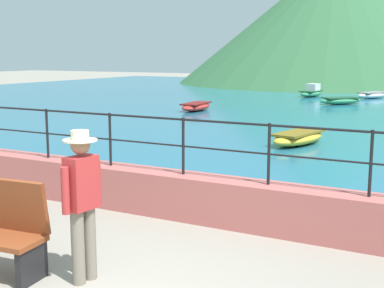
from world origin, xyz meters
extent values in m
cube|color=#BC605B|center=(0.00, 3.20, 0.35)|extent=(20.00, 0.56, 0.70)
cylinder|color=black|center=(-3.54, 3.20, 1.15)|extent=(0.04, 0.04, 0.90)
cylinder|color=black|center=(-2.12, 3.20, 1.15)|extent=(0.04, 0.04, 0.90)
cylinder|color=black|center=(-0.71, 3.20, 1.15)|extent=(0.04, 0.04, 0.90)
cylinder|color=black|center=(0.71, 3.20, 1.15)|extent=(0.04, 0.04, 0.90)
cylinder|color=black|center=(2.12, 3.20, 1.15)|extent=(0.04, 0.04, 0.90)
cylinder|color=black|center=(0.00, 3.20, 1.57)|extent=(18.40, 0.04, 0.04)
cylinder|color=black|center=(0.00, 3.20, 1.15)|extent=(18.40, 0.03, 0.03)
cone|color=#33663D|center=(-8.07, 43.68, 5.55)|extent=(27.37, 27.37, 11.10)
cube|color=black|center=(-1.03, 0.23, 0.22)|extent=(0.13, 0.47, 0.43)
cylinder|color=slate|center=(-0.54, 0.46, 0.43)|extent=(0.15, 0.15, 0.86)
cylinder|color=slate|center=(-0.52, 0.64, 0.43)|extent=(0.15, 0.15, 0.86)
cube|color=#B22D2D|center=(-0.53, 0.55, 1.16)|extent=(0.26, 0.38, 0.60)
cylinder|color=#B22D2D|center=(-0.56, 0.31, 1.12)|extent=(0.09, 0.09, 0.52)
cylinder|color=#B22D2D|center=(-0.50, 0.79, 1.12)|extent=(0.09, 0.09, 0.52)
sphere|color=#9E7051|center=(-0.53, 0.55, 1.59)|extent=(0.22, 0.22, 0.22)
cylinder|color=beige|center=(-0.53, 0.55, 1.64)|extent=(0.38, 0.38, 0.02)
cylinder|color=beige|center=(-0.53, 0.55, 1.70)|extent=(0.20, 0.20, 0.10)
ellipsoid|color=#338C59|center=(-5.38, 27.39, 0.24)|extent=(1.21, 2.40, 0.36)
cube|color=#1C4D31|center=(-5.38, 27.39, 0.39)|extent=(1.01, 1.93, 0.06)
cube|color=silver|center=(-5.34, 27.64, 0.62)|extent=(0.74, 0.88, 0.40)
ellipsoid|color=#338C59|center=(-2.71, 23.23, 0.24)|extent=(2.23, 2.29, 0.36)
cube|color=#1C4D31|center=(-2.71, 23.23, 0.39)|extent=(1.82, 1.87, 0.06)
ellipsoid|color=red|center=(-7.76, 17.05, 0.24)|extent=(1.03, 2.35, 0.36)
cube|color=maroon|center=(-7.76, 17.05, 0.39)|extent=(0.87, 1.88, 0.06)
ellipsoid|color=gold|center=(-1.02, 10.45, 0.24)|extent=(1.34, 2.43, 0.36)
cube|color=brown|center=(-1.02, 10.45, 0.39)|extent=(1.12, 1.96, 0.06)
ellipsoid|color=white|center=(-1.92, 27.93, 0.24)|extent=(1.86, 2.45, 0.36)
cube|color=gray|center=(-1.92, 27.93, 0.39)|extent=(1.53, 1.98, 0.06)
camera|label=1|loc=(3.25, -3.90, 2.57)|focal=49.26mm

